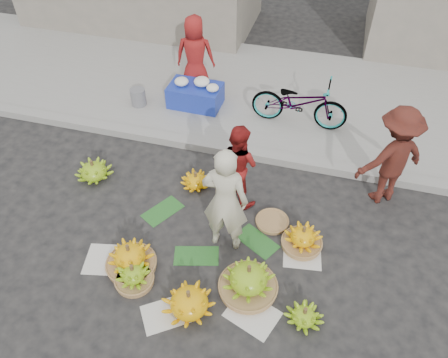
% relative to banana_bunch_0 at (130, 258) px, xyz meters
% --- Properties ---
extents(ground, '(80.00, 80.00, 0.00)m').
position_rel_banana_bunch_0_xyz_m(ground, '(0.94, 0.62, -0.21)').
color(ground, black).
rests_on(ground, ground).
extents(curb, '(40.00, 0.25, 0.15)m').
position_rel_banana_bunch_0_xyz_m(curb, '(0.94, 2.82, -0.13)').
color(curb, gray).
rests_on(curb, ground).
extents(sidewalk, '(40.00, 4.00, 0.12)m').
position_rel_banana_bunch_0_xyz_m(sidewalk, '(0.94, 4.92, -0.15)').
color(sidewalk, gray).
rests_on(sidewalk, ground).
extents(newspaper_scatter, '(3.20, 1.80, 0.00)m').
position_rel_banana_bunch_0_xyz_m(newspaper_scatter, '(0.94, -0.18, -0.20)').
color(newspaper_scatter, silver).
rests_on(newspaper_scatter, ground).
extents(banana_leaves, '(2.00, 1.00, 0.00)m').
position_rel_banana_bunch_0_xyz_m(banana_leaves, '(0.84, 0.82, -0.20)').
color(banana_leaves, '#1C541D').
rests_on(banana_leaves, ground).
extents(banana_bunch_0, '(0.80, 0.80, 0.48)m').
position_rel_banana_bunch_0_xyz_m(banana_bunch_0, '(0.00, 0.00, 0.00)').
color(banana_bunch_0, olive).
rests_on(banana_bunch_0, ground).
extents(banana_bunch_1, '(0.53, 0.53, 0.39)m').
position_rel_banana_bunch_0_xyz_m(banana_bunch_1, '(0.15, -0.23, -0.05)').
color(banana_bunch_1, olive).
rests_on(banana_bunch_1, ground).
extents(banana_bunch_2, '(0.90, 0.90, 0.43)m').
position_rel_banana_bunch_0_xyz_m(banana_bunch_2, '(1.02, -0.43, -0.02)').
color(banana_bunch_2, '#F4B50C').
rests_on(banana_bunch_2, ground).
extents(banana_bunch_3, '(0.48, 0.48, 0.29)m').
position_rel_banana_bunch_0_xyz_m(banana_bunch_3, '(2.49, -0.19, -0.09)').
color(banana_bunch_3, '#689E16').
rests_on(banana_bunch_3, ground).
extents(banana_bunch_4, '(0.80, 0.80, 0.53)m').
position_rel_banana_bunch_0_xyz_m(banana_bunch_4, '(1.69, 0.08, 0.03)').
color(banana_bunch_4, olive).
rests_on(banana_bunch_4, ground).
extents(banana_bunch_5, '(0.67, 0.67, 0.42)m').
position_rel_banana_bunch_0_xyz_m(banana_bunch_5, '(2.29, 1.02, -0.03)').
color(banana_bunch_5, olive).
rests_on(banana_bunch_5, ground).
extents(banana_bunch_6, '(0.77, 0.77, 0.38)m').
position_rel_banana_bunch_0_xyz_m(banana_bunch_6, '(-1.38, 1.55, -0.04)').
color(banana_bunch_6, '#689E16').
rests_on(banana_bunch_6, ground).
extents(banana_bunch_7, '(0.57, 0.57, 0.32)m').
position_rel_banana_bunch_0_xyz_m(banana_bunch_7, '(0.38, 1.81, -0.07)').
color(banana_bunch_7, '#F4B50C').
rests_on(banana_bunch_7, ground).
extents(basket_spare, '(0.55, 0.55, 0.06)m').
position_rel_banana_bunch_0_xyz_m(basket_spare, '(1.79, 1.34, -0.18)').
color(basket_spare, olive).
rests_on(basket_spare, ground).
extents(incense_stack, '(0.24, 0.08, 0.10)m').
position_rel_banana_bunch_0_xyz_m(incense_stack, '(1.68, -0.00, -0.15)').
color(incense_stack, red).
rests_on(incense_stack, ground).
extents(vendor_cream, '(0.66, 0.43, 1.79)m').
position_rel_banana_bunch_0_xyz_m(vendor_cream, '(1.18, 0.78, 0.69)').
color(vendor_cream, beige).
rests_on(vendor_cream, ground).
extents(vendor_red, '(0.87, 0.80, 1.45)m').
position_rel_banana_bunch_0_xyz_m(vendor_red, '(1.12, 1.74, 0.52)').
color(vendor_red, maroon).
rests_on(vendor_red, ground).
extents(man_striped, '(1.30, 1.16, 1.74)m').
position_rel_banana_bunch_0_xyz_m(man_striped, '(3.40, 2.39, 0.66)').
color(man_striped, maroon).
rests_on(man_striped, ground).
extents(flower_table, '(1.07, 0.68, 0.61)m').
position_rel_banana_bunch_0_xyz_m(flower_table, '(-0.32, 4.00, 0.17)').
color(flower_table, '#17299A').
rests_on(flower_table, sidewalk).
extents(grey_bucket, '(0.31, 0.31, 0.35)m').
position_rel_banana_bunch_0_xyz_m(grey_bucket, '(-1.46, 3.69, 0.09)').
color(grey_bucket, slate).
rests_on(grey_bucket, sidewalk).
extents(flower_vendor, '(0.88, 0.65, 1.63)m').
position_rel_banana_bunch_0_xyz_m(flower_vendor, '(-0.48, 4.54, 0.73)').
color(flower_vendor, maroon).
rests_on(flower_vendor, sidewalk).
extents(bicycle, '(0.68, 1.85, 0.96)m').
position_rel_banana_bunch_0_xyz_m(bicycle, '(1.78, 3.91, 0.39)').
color(bicycle, gray).
rests_on(bicycle, sidewalk).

